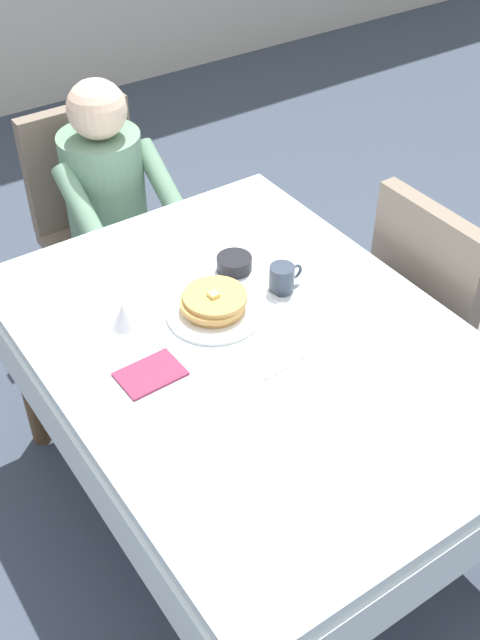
# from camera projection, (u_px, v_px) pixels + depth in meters

# --- Properties ---
(ground_plane) EXTENTS (14.00, 14.00, 0.00)m
(ground_plane) POSITION_uv_depth(u_px,v_px,m) (251.00, 503.00, 2.61)
(ground_plane) COLOR #3D4756
(dining_table_main) EXTENTS (1.12, 1.52, 0.74)m
(dining_table_main) POSITION_uv_depth(u_px,v_px,m) (253.00, 364.00, 2.19)
(dining_table_main) COLOR silver
(dining_table_main) RESTS_ON ground
(chair_diner) EXTENTS (0.44, 0.45, 0.93)m
(chair_diner) POSITION_uv_depth(u_px,v_px,m) (96.00, 212.00, 3.03)
(chair_diner) COLOR #7A6B5B
(chair_diner) RESTS_ON ground
(diner_person) EXTENTS (0.40, 0.43, 1.12)m
(diner_person) POSITION_uv_depth(u_px,v_px,m) (110.00, 199.00, 2.84)
(diner_person) COLOR gray
(diner_person) RESTS_ON ground
(chair_right_side) EXTENTS (0.45, 0.44, 0.93)m
(chair_right_side) POSITION_uv_depth(u_px,v_px,m) (439.00, 302.00, 2.60)
(chair_right_side) COLOR #7A6B5B
(chair_right_side) RESTS_ON ground
(plate_breakfast) EXTENTS (0.28, 0.28, 0.02)m
(plate_breakfast) POSITION_uv_depth(u_px,v_px,m) (214.00, 312.00, 2.21)
(plate_breakfast) COLOR white
(plate_breakfast) RESTS_ON dining_table_main
(breakfast_stack) EXTENTS (0.20, 0.19, 0.06)m
(breakfast_stack) POSITION_uv_depth(u_px,v_px,m) (214.00, 302.00, 2.20)
(breakfast_stack) COLOR tan
(breakfast_stack) RESTS_ON plate_breakfast
(cup_coffee) EXTENTS (0.11, 0.08, 0.08)m
(cup_coffee) POSITION_uv_depth(u_px,v_px,m) (282.00, 278.00, 2.28)
(cup_coffee) COLOR #333D4C
(cup_coffee) RESTS_ON dining_table_main
(bowl_butter) EXTENTS (0.11, 0.11, 0.04)m
(bowl_butter) POSITION_uv_depth(u_px,v_px,m) (234.00, 263.00, 2.37)
(bowl_butter) COLOR black
(bowl_butter) RESTS_ON dining_table_main
(syrup_pitcher) EXTENTS (0.08, 0.08, 0.07)m
(syrup_pitcher) POSITION_uv_depth(u_px,v_px,m) (123.00, 316.00, 2.16)
(syrup_pitcher) COLOR silver
(syrup_pitcher) RESTS_ON dining_table_main
(fork_left_of_plate) EXTENTS (0.02, 0.18, 0.00)m
(fork_left_of_plate) POSITION_uv_depth(u_px,v_px,m) (161.00, 342.00, 2.12)
(fork_left_of_plate) COLOR silver
(fork_left_of_plate) RESTS_ON dining_table_main
(knife_right_of_plate) EXTENTS (0.03, 0.20, 0.00)m
(knife_right_of_plate) POSITION_uv_depth(u_px,v_px,m) (271.00, 294.00, 2.29)
(knife_right_of_plate) COLOR silver
(knife_right_of_plate) RESTS_ON dining_table_main
(spoon_near_edge) EXTENTS (0.15, 0.03, 0.00)m
(spoon_near_edge) POSITION_uv_depth(u_px,v_px,m) (286.00, 366.00, 2.05)
(spoon_near_edge) COLOR silver
(spoon_near_edge) RESTS_ON dining_table_main
(napkin_folded) EXTENTS (0.17, 0.13, 0.01)m
(napkin_folded) POSITION_uv_depth(u_px,v_px,m) (150.00, 374.00, 2.03)
(napkin_folded) COLOR #8C2D4C
(napkin_folded) RESTS_ON dining_table_main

